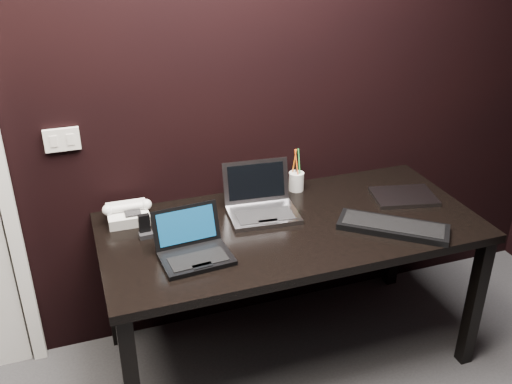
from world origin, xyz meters
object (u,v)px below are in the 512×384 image
object	(u,v)px
netbook	(194,249)
silver_laptop	(261,205)
ext_keyboard	(393,227)
mobile_phone	(145,228)
desk_phone	(128,213)
desk	(291,238)
closed_laptop	(404,197)
pen_cup	(296,181)

from	to	relation	value
netbook	silver_laptop	size ratio (longest dim) A/B	0.89
silver_laptop	ext_keyboard	size ratio (longest dim) A/B	0.71
silver_laptop	mobile_phone	size ratio (longest dim) A/B	3.30
ext_keyboard	desk_phone	size ratio (longest dim) A/B	2.16
desk	closed_laptop	bearing A→B (deg)	4.64
silver_laptop	ext_keyboard	distance (m)	0.60
ext_keyboard	pen_cup	bearing A→B (deg)	116.35
desk	netbook	size ratio (longest dim) A/B	5.68
silver_laptop	desk_phone	distance (m)	0.61
desk_phone	mobile_phone	world-z (taller)	mobile_phone
closed_laptop	mobile_phone	distance (m)	1.25
closed_laptop	ext_keyboard	bearing A→B (deg)	-130.49
desk	netbook	bearing A→B (deg)	-166.21
silver_laptop	mobile_phone	bearing A→B (deg)	-177.03
mobile_phone	silver_laptop	bearing A→B (deg)	2.97
closed_laptop	pen_cup	world-z (taller)	pen_cup
ext_keyboard	pen_cup	size ratio (longest dim) A/B	2.15
ext_keyboard	closed_laptop	world-z (taller)	ext_keyboard
pen_cup	netbook	bearing A→B (deg)	-145.88
netbook	silver_laptop	distance (m)	0.46
desk_phone	ext_keyboard	bearing A→B (deg)	-22.88
silver_laptop	desk_phone	size ratio (longest dim) A/B	1.53
silver_laptop	ext_keyboard	bearing A→B (deg)	-33.76
netbook	closed_laptop	xyz separation A→B (m)	(1.09, 0.17, -0.03)
silver_laptop	mobile_phone	xyz separation A→B (m)	(-0.54, -0.03, -0.00)
desk	desk_phone	xyz separation A→B (m)	(-0.69, 0.27, 0.12)
netbook	pen_cup	size ratio (longest dim) A/B	1.35
netbook	mobile_phone	distance (m)	0.28
ext_keyboard	closed_laptop	bearing A→B (deg)	49.51
desk_phone	mobile_phone	distance (m)	0.16
silver_laptop	ext_keyboard	world-z (taller)	silver_laptop
netbook	silver_laptop	bearing A→B (deg)	33.54
desk	desk_phone	size ratio (longest dim) A/B	7.70
pen_cup	desk	bearing A→B (deg)	-116.20
desk	closed_laptop	size ratio (longest dim) A/B	5.06
netbook	mobile_phone	size ratio (longest dim) A/B	2.93
pen_cup	ext_keyboard	bearing A→B (deg)	-63.65
netbook	pen_cup	world-z (taller)	pen_cup
closed_laptop	pen_cup	size ratio (longest dim) A/B	1.51
desk_phone	pen_cup	size ratio (longest dim) A/B	0.99
netbook	desk_phone	bearing A→B (deg)	118.99
silver_laptop	pen_cup	xyz separation A→B (m)	(0.25, 0.17, 0.01)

